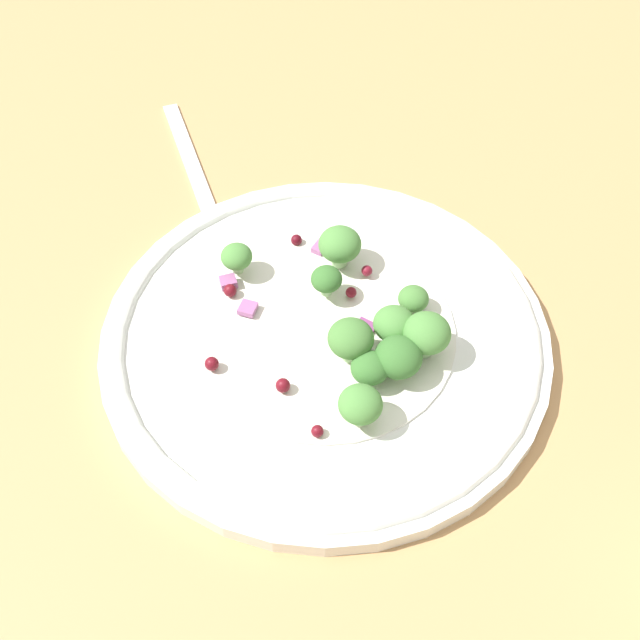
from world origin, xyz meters
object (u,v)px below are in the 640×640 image
fork (199,182)px  broccoli_floret_2 (237,257)px  plate (320,338)px  broccoli_floret_1 (413,299)px  broccoli_floret_0 (398,358)px

fork → broccoli_floret_2: bearing=-103.4°
plate → broccoli_floret_1: bearing=-15.7°
plate → broccoli_floret_0: (2.17, -5.23, 2.13)cm
broccoli_floret_1 → fork: (-5.27, 20.19, -2.19)cm
broccoli_floret_0 → broccoli_floret_1: 5.31cm
broccoli_floret_1 → broccoli_floret_2: bearing=131.1°
plate → broccoli_floret_0: bearing=-67.5°
broccoli_floret_2 → plate: bearing=-76.2°
plate → broccoli_floret_1: (6.11, -1.72, 1.58)cm
plate → fork: plate is taller
broccoli_floret_0 → broccoli_floret_1: size_ratio=1.45×
broccoli_floret_2 → fork: (2.64, 11.11, -2.76)cm
plate → broccoli_floret_2: (-1.80, 7.36, 2.15)cm
plate → broccoli_floret_0: broccoli_floret_0 is taller
broccoli_floret_2 → fork: size_ratio=0.12×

